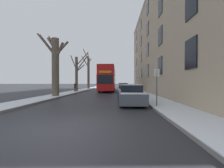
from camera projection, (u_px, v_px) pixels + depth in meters
ground_plane at (62, 128)px, 5.27m from camera, size 320.00×320.00×0.00m
sidewalk_left at (100, 86)px, 58.42m from camera, size 2.24×130.00×0.16m
sidewalk_right at (126, 86)px, 58.02m from camera, size 2.24×130.00×0.16m
terrace_facade_right at (180, 41)px, 21.33m from camera, size 9.10×36.29×15.00m
bare_tree_left_0 at (55, 63)px, 16.28m from camera, size 2.97×3.14×7.23m
bare_tree_left_1 at (77, 72)px, 25.21m from camera, size 3.46×2.49×6.75m
bare_tree_left_2 at (88, 70)px, 35.68m from camera, size 2.22×4.31×9.19m
double_decker_bus at (108, 78)px, 27.35m from camera, size 2.61×10.84×4.35m
parked_car_0 at (131, 95)px, 11.13m from camera, size 1.75×4.46×1.45m
parked_car_1 at (127, 91)px, 16.74m from camera, size 1.83×4.57×1.36m
parked_car_2 at (125, 89)px, 21.78m from camera, size 1.89×3.90×1.30m
parked_car_3 at (123, 87)px, 26.91m from camera, size 1.79×4.06×1.50m
oncoming_van at (104, 84)px, 45.35m from camera, size 1.97×5.23×2.24m
pedestrian_left_sidewalk at (75, 87)px, 23.86m from camera, size 0.34×0.34×1.58m
street_sign_post at (157, 86)px, 9.11m from camera, size 0.32×0.07×2.45m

